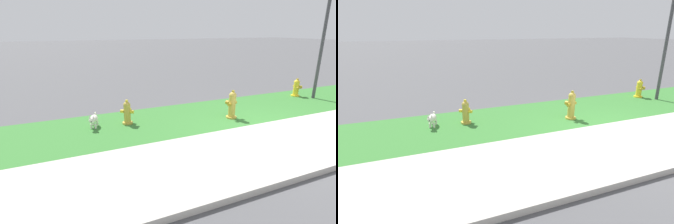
{
  "view_description": "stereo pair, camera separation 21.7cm",
  "coord_description": "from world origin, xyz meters",
  "views": [
    {
      "loc": [
        -4.95,
        -3.9,
        2.44
      ],
      "look_at": [
        -2.33,
        1.98,
        0.4
      ],
      "focal_mm": 28.0,
      "sensor_mm": 36.0,
      "label": 1
    },
    {
      "loc": [
        -4.75,
        -3.99,
        2.44
      ],
      "look_at": [
        -2.33,
        1.98,
        0.4
      ],
      "focal_mm": 28.0,
      "sensor_mm": 36.0,
      "label": 2
    }
  ],
  "objects": [
    {
      "name": "sidewalk_pavement",
      "position": [
        0.0,
        0.0,
        0.01
      ],
      "size": [
        18.0,
        2.31,
        0.01
      ],
      "primitive_type": "cube",
      "color": "#BCB7AD",
      "rests_on": "ground"
    },
    {
      "name": "fire_hydrant_at_driveway",
      "position": [
        -0.38,
        1.88,
        0.39
      ],
      "size": [
        0.38,
        0.36,
        0.81
      ],
      "rotation": [
        0.0,
        0.0,
        0.35
      ],
      "color": "gold",
      "rests_on": "ground"
    },
    {
      "name": "small_white_dog",
      "position": [
        -4.12,
        2.69,
        0.22
      ],
      "size": [
        0.31,
        0.51,
        0.39
      ],
      "rotation": [
        0.0,
        0.0,
        4.36
      ],
      "color": "silver",
      "rests_on": "ground"
    },
    {
      "name": "street_lamp",
      "position": [
        3.79,
        2.5,
        3.16
      ],
      "size": [
        0.32,
        0.32,
        4.8
      ],
      "color": "#3D3D42",
      "rests_on": "ground"
    },
    {
      "name": "fire_hydrant_far_end",
      "position": [
        3.44,
        3.0,
        0.32
      ],
      "size": [
        0.36,
        0.38,
        0.68
      ],
      "rotation": [
        0.0,
        0.0,
        4.3
      ],
      "color": "yellow",
      "rests_on": "ground"
    },
    {
      "name": "grass_verge",
      "position": [
        0.0,
        2.45,
        0.0
      ],
      "size": [
        18.0,
        2.6,
        0.01
      ],
      "primitive_type": "cube",
      "color": "#387A33",
      "rests_on": "ground"
    },
    {
      "name": "ground_plane",
      "position": [
        0.0,
        0.0,
        0.0
      ],
      "size": [
        120.0,
        120.0,
        0.0
      ],
      "primitive_type": "plane",
      "color": "#515154"
    },
    {
      "name": "fire_hydrant_mid_block",
      "position": [
        -3.24,
        2.63,
        0.32
      ],
      "size": [
        0.35,
        0.33,
        0.66
      ],
      "rotation": [
        0.0,
        0.0,
        5.67
      ],
      "color": "gold",
      "rests_on": "ground"
    }
  ]
}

